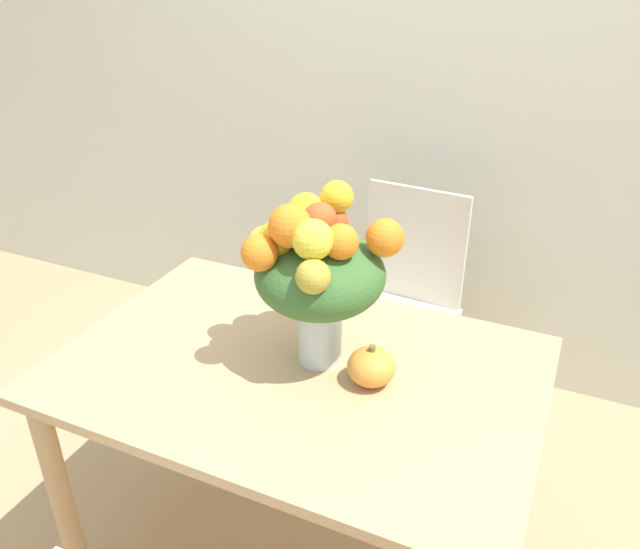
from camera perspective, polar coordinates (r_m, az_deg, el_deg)
The scene contains 5 objects.
wall_back at distance 2.54m, azimuth 10.91°, elevation 19.19°, with size 8.00×0.06×2.70m.
dining_table at distance 1.72m, azimuth -1.99°, elevation -11.11°, with size 1.25×0.84×0.74m.
flower_vase at distance 1.53m, azimuth -0.22°, elevation 0.40°, with size 0.39×0.34×0.46m.
pumpkin at distance 1.57m, azimuth 4.72°, elevation -8.39°, with size 0.12×0.12×0.11m.
dining_chair_near_window at distance 2.42m, azimuth 7.26°, elevation -3.00°, with size 0.45×0.45×0.93m.
Camera 1 is at (0.60, -1.19, 1.72)m, focal length 35.00 mm.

